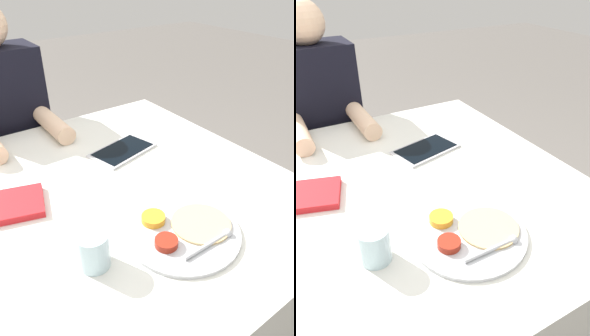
% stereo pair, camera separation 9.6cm
% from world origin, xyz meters
% --- Properties ---
extents(dining_table, '(1.29, 1.08, 0.73)m').
position_xyz_m(dining_table, '(0.00, 0.00, 0.37)').
color(dining_table, silver).
rests_on(dining_table, ground_plane).
extents(thali_tray, '(0.29, 0.29, 0.03)m').
position_xyz_m(thali_tray, '(0.18, -0.27, 0.74)').
color(thali_tray, '#B7BABF').
rests_on(thali_tray, dining_table).
extents(red_notebook, '(0.24, 0.19, 0.02)m').
position_xyz_m(red_notebook, '(-0.16, 0.08, 0.74)').
color(red_notebook, silver).
rests_on(red_notebook, dining_table).
extents(tablet_device, '(0.25, 0.18, 0.01)m').
position_xyz_m(tablet_device, '(0.28, 0.17, 0.74)').
color(tablet_device, '#B7B7BC').
rests_on(tablet_device, dining_table).
extents(person_diner, '(0.32, 0.46, 1.19)m').
position_xyz_m(person_diner, '(0.02, 0.67, 0.57)').
color(person_diner, black).
rests_on(person_diner, ground_plane).
extents(drinking_glass, '(0.07, 0.07, 0.09)m').
position_xyz_m(drinking_glass, '(-0.05, -0.23, 0.78)').
color(drinking_glass, silver).
rests_on(drinking_glass, dining_table).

